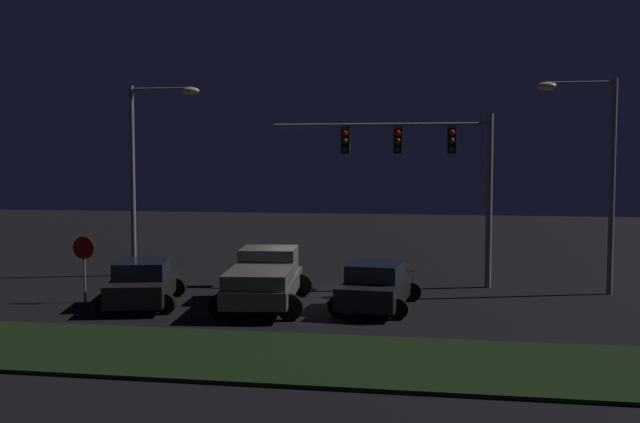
# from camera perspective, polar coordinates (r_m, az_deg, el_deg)

# --- Properties ---
(ground_plane) EXTENTS (80.00, 80.00, 0.00)m
(ground_plane) POSITION_cam_1_polar(r_m,az_deg,el_deg) (25.55, -1.35, -6.75)
(ground_plane) COLOR black
(grass_median) EXTENTS (24.16, 4.51, 0.10)m
(grass_median) POSITION_cam_1_polar(r_m,az_deg,el_deg) (18.17, -6.07, -11.06)
(grass_median) COLOR black
(grass_median) RESTS_ON ground_plane
(pickup_truck) EXTENTS (3.26, 5.58, 1.80)m
(pickup_truck) POSITION_cam_1_polar(r_m,az_deg,el_deg) (24.05, -4.31, -5.02)
(pickup_truck) COLOR #514C47
(pickup_truck) RESTS_ON ground_plane
(car_sedan) EXTENTS (3.14, 4.70, 1.51)m
(car_sedan) POSITION_cam_1_polar(r_m,az_deg,el_deg) (24.83, -13.63, -5.44)
(car_sedan) COLOR black
(car_sedan) RESTS_ON ground_plane
(car_sedan_far) EXTENTS (2.77, 4.56, 1.51)m
(car_sedan_far) POSITION_cam_1_polar(r_m,az_deg,el_deg) (23.68, 4.43, -5.80)
(car_sedan_far) COLOR black
(car_sedan_far) RESTS_ON ground_plane
(traffic_signal_gantry) EXTENTS (8.32, 0.56, 6.50)m
(traffic_signal_gantry) POSITION_cam_1_polar(r_m,az_deg,el_deg) (27.86, 8.07, 4.24)
(traffic_signal_gantry) COLOR slate
(traffic_signal_gantry) RESTS_ON ground_plane
(street_lamp_left) EXTENTS (3.00, 0.44, 7.81)m
(street_lamp_left) POSITION_cam_1_polar(r_m,az_deg,el_deg) (30.79, -13.35, 4.30)
(street_lamp_left) COLOR slate
(street_lamp_left) RESTS_ON ground_plane
(street_lamp_right) EXTENTS (2.75, 0.44, 7.65)m
(street_lamp_right) POSITION_cam_1_polar(r_m,az_deg,el_deg) (27.67, 20.70, 3.97)
(street_lamp_right) COLOR slate
(street_lamp_right) RESTS_ON ground_plane
(stop_sign) EXTENTS (0.76, 0.08, 2.23)m
(stop_sign) POSITION_cam_1_polar(r_m,az_deg,el_deg) (25.75, -17.94, -3.34)
(stop_sign) COLOR slate
(stop_sign) RESTS_ON ground_plane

